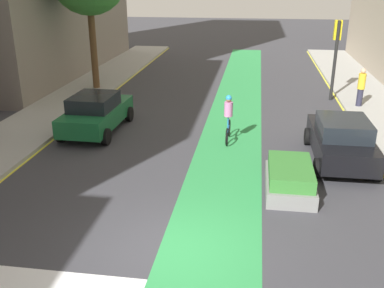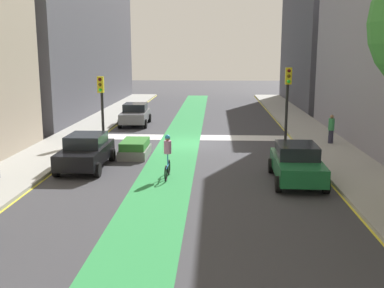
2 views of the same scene
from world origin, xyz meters
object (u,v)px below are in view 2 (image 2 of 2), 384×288
traffic_signal_near_left (288,91)px  cyclist_in_lane (168,155)px  car_grey_right_near (135,114)px  car_green_left_far (297,163)px  median_planter (135,149)px  pedestrian_sidewalk_left_a (331,129)px  traffic_signal_near_right (101,96)px  car_black_right_far (86,151)px

traffic_signal_near_left → cyclist_in_lane: bearing=51.2°
car_grey_right_near → cyclist_in_lane: bearing=105.1°
car_grey_right_near → car_green_left_far: 17.33m
car_grey_right_near → car_green_left_far: same height
traffic_signal_near_left → median_planter: (8.26, 3.72, -2.69)m
pedestrian_sidewalk_left_a → median_planter: size_ratio=0.68×
traffic_signal_near_left → car_grey_right_near: (10.01, -6.59, -2.29)m
traffic_signal_near_right → median_planter: 5.22m
traffic_signal_near_left → car_green_left_far: traffic_signal_near_left is taller
car_green_left_far → cyclist_in_lane: 5.41m
car_black_right_far → car_green_left_far: 9.50m
traffic_signal_near_right → traffic_signal_near_left: bearing=179.2°
traffic_signal_near_right → pedestrian_sidewalk_left_a: traffic_signal_near_right is taller
car_grey_right_near → car_black_right_far: 12.85m
traffic_signal_near_right → median_planter: bearing=123.9°
car_black_right_far → pedestrian_sidewalk_left_a: (-12.57, -5.84, 0.18)m
cyclist_in_lane → car_green_left_far: bearing=175.6°
pedestrian_sidewalk_left_a → median_planter: bearing=17.1°
traffic_signal_near_left → pedestrian_sidewalk_left_a: (-2.49, 0.42, -2.11)m
cyclist_in_lane → car_black_right_far: bearing=-19.6°
car_black_right_far → car_grey_right_near: bearing=-90.3°
pedestrian_sidewalk_left_a → car_grey_right_near: bearing=-29.3°
car_grey_right_near → median_planter: bearing=99.6°
traffic_signal_near_left → pedestrian_sidewalk_left_a: size_ratio=2.69×
cyclist_in_lane → pedestrian_sidewalk_left_a: size_ratio=1.13×
traffic_signal_near_left → traffic_signal_near_right: bearing=-0.8°
car_grey_right_near → median_planter: size_ratio=1.76×
traffic_signal_near_left → cyclist_in_lane: size_ratio=2.38×
cyclist_in_lane → traffic_signal_near_right: bearing=-58.9°
traffic_signal_near_right → median_planter: size_ratio=1.60×
pedestrian_sidewalk_left_a → median_planter: pedestrian_sidewalk_left_a is taller
car_grey_right_near → pedestrian_sidewalk_left_a: pedestrian_sidewalk_left_a is taller
traffic_signal_near_left → median_planter: traffic_signal_near_left is taller
car_grey_right_near → car_black_right_far: bearing=89.7°
traffic_signal_near_right → car_grey_right_near: 6.78m
pedestrian_sidewalk_left_a → median_planter: 11.25m
car_green_left_far → median_planter: 8.67m
traffic_signal_near_right → car_black_right_far: (-0.78, 6.41, -1.94)m
traffic_signal_near_right → pedestrian_sidewalk_left_a: 13.47m
cyclist_in_lane → traffic_signal_near_left: bearing=-128.8°
pedestrian_sidewalk_left_a → traffic_signal_near_right: bearing=-2.4°
car_green_left_far → car_black_right_far: bearing=-11.0°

